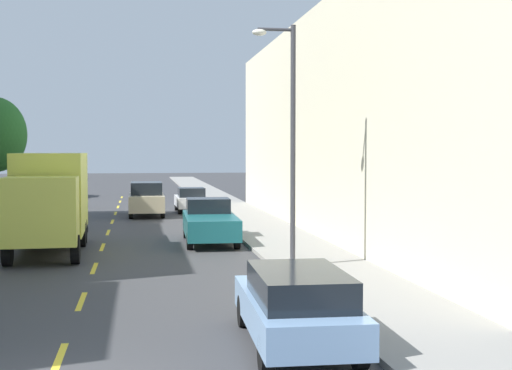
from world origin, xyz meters
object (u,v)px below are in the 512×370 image
at_px(delivery_box_truck, 50,197).
at_px(parked_wagon_sky, 296,305).
at_px(street_lamp, 288,128).
at_px(parked_pickup_teal, 210,222).
at_px(parked_sedan_forest, 47,197).
at_px(parked_suv_silver, 65,185).
at_px(moving_champagne_sedan, 146,199).
at_px(parked_wagon_black, 18,210).
at_px(parked_hatchback_white, 191,200).

distance_m(delivery_box_truck, parked_wagon_sky, 15.24).
distance_m(street_lamp, parked_pickup_teal, 8.12).
distance_m(parked_sedan_forest, parked_wagon_sky, 35.28).
bearing_deg(parked_sedan_forest, delivery_box_truck, -82.54).
bearing_deg(street_lamp, parked_suv_silver, 105.62).
bearing_deg(parked_wagon_sky, moving_champagne_sedan, 95.17).
distance_m(parked_suv_silver, parked_wagon_black, 22.63).
distance_m(parked_suv_silver, parked_wagon_sky, 46.69).
relative_size(street_lamp, parked_sedan_forest, 1.64).
height_order(street_lamp, parked_sedan_forest, street_lamp).
xyz_separation_m(parked_suv_silver, parked_wagon_black, (0.04, -22.62, -0.18)).
height_order(street_lamp, parked_wagon_sky, street_lamp).
bearing_deg(delivery_box_truck, moving_champagne_sedan, 75.64).
distance_m(parked_wagon_black, parked_hatchback_white, 11.22).
bearing_deg(street_lamp, moving_champagne_sedan, 102.04).
bearing_deg(moving_champagne_sedan, parked_wagon_sky, -84.83).
distance_m(parked_pickup_teal, parked_wagon_sky, 15.57).
distance_m(parked_pickup_teal, parked_wagon_black, 11.55).
bearing_deg(parked_pickup_teal, delivery_box_truck, -164.45).
distance_m(street_lamp, parked_hatchback_white, 21.89).
xyz_separation_m(parked_pickup_teal, moving_champagne_sedan, (-2.41, 12.41, 0.16)).
relative_size(delivery_box_truck, parked_pickup_teal, 1.42).
relative_size(parked_suv_silver, parked_hatchback_white, 1.19).
distance_m(parked_wagon_sky, moving_champagne_sedan, 28.10).
height_order(parked_wagon_black, parked_wagon_sky, same).
relative_size(delivery_box_truck, moving_champagne_sedan, 1.58).
distance_m(parked_hatchback_white, moving_champagne_sedan, 3.37).
height_order(parked_sedan_forest, parked_pickup_teal, parked_pickup_teal).
height_order(delivery_box_truck, parked_sedan_forest, delivery_box_truck).
height_order(delivery_box_truck, parked_wagon_sky, delivery_box_truck).
distance_m(parked_suv_silver, parked_hatchback_white, 18.18).
xyz_separation_m(delivery_box_truck, parked_wagon_black, (-2.64, 9.33, -1.21)).
bearing_deg(parked_wagon_black, moving_champagne_sedan, 37.32).
height_order(parked_sedan_forest, parked_hatchback_white, parked_hatchback_white).
bearing_deg(moving_champagne_sedan, parked_suv_silver, 109.39).
bearing_deg(parked_wagon_black, parked_wagon_sky, -69.30).
height_order(street_lamp, parked_wagon_black, street_lamp).
bearing_deg(moving_champagne_sedan, parked_pickup_teal, -79.00).
xyz_separation_m(parked_wagon_black, parked_wagon_sky, (8.78, -23.23, 0.00)).
bearing_deg(parked_suv_silver, parked_sedan_forest, -89.87).
distance_m(parked_sedan_forest, parked_wagon_black, 10.94).
bearing_deg(parked_suv_silver, delivery_box_truck, -85.20).
bearing_deg(parked_suv_silver, moving_champagne_sedan, -70.61).
bearing_deg(parked_wagon_sky, parked_sedan_forest, 104.43).
relative_size(parked_sedan_forest, parked_hatchback_white, 1.12).
bearing_deg(parked_pickup_teal, street_lamp, -76.15).
relative_size(parked_sedan_forest, moving_champagne_sedan, 0.94).
bearing_deg(street_lamp, parked_hatchback_white, 93.94).
height_order(parked_wagon_sky, parked_hatchback_white, same).
distance_m(street_lamp, parked_suv_silver, 38.94).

